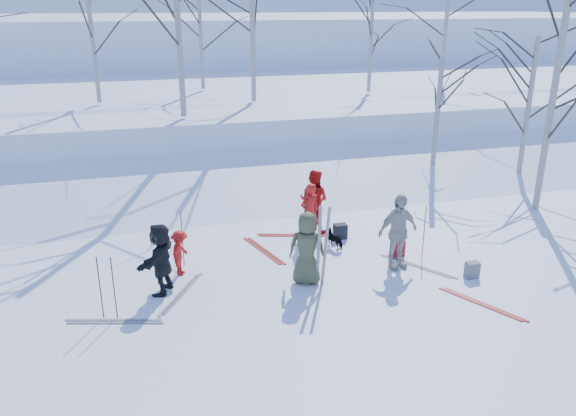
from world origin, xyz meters
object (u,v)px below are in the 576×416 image
object	(u,v)px
skier_red_seated	(180,253)
skier_red_north	(310,212)
backpack_grey	(472,270)
skier_olive_center	(307,248)
skier_cream_east	(398,232)
backpack_dark	(340,231)
dog	(335,239)
backpack_red	(398,248)
skier_grey_west	(161,259)
skier_redor_behind	(314,201)

from	to	relation	value
skier_red_seated	skier_red_north	bearing A→B (deg)	-47.59
backpack_grey	skier_olive_center	bearing A→B (deg)	167.78
skier_olive_center	skier_red_seated	bearing A→B (deg)	-1.40
skier_cream_east	skier_red_seated	bearing A→B (deg)	157.95
backpack_dark	dog	bearing A→B (deg)	-121.70
backpack_red	skier_grey_west	bearing A→B (deg)	-176.84
skier_cream_east	backpack_dark	world-z (taller)	skier_cream_east
dog	skier_grey_west	bearing A→B (deg)	-13.02
skier_red_seated	backpack_grey	world-z (taller)	skier_red_seated
backpack_red	dog	bearing A→B (deg)	147.00
skier_grey_west	dog	size ratio (longest dim) A/B	2.73
skier_red_north	skier_grey_west	distance (m)	4.35
skier_cream_east	skier_redor_behind	bearing A→B (deg)	102.78
skier_red_seated	dog	bearing A→B (deg)	-59.20
skier_red_north	dog	world-z (taller)	skier_red_north
backpack_dark	skier_olive_center	bearing A→B (deg)	-126.97
skier_red_north	skier_red_seated	size ratio (longest dim) A/B	1.45
skier_olive_center	backpack_dark	size ratio (longest dim) A/B	4.17
skier_olive_center	skier_cream_east	world-z (taller)	skier_cream_east
backpack_grey	backpack_dark	bearing A→B (deg)	125.11
skier_red_seated	skier_grey_west	world-z (taller)	skier_grey_west
skier_red_seated	skier_cream_east	bearing A→B (deg)	-76.98
skier_grey_west	backpack_red	size ratio (longest dim) A/B	3.77
skier_red_north	skier_redor_behind	size ratio (longest dim) A/B	0.90
skier_red_north	backpack_grey	xyz separation A→B (m)	(2.91, -3.10, -0.59)
backpack_grey	backpack_dark	world-z (taller)	backpack_dark
skier_red_north	skier_red_seated	xyz separation A→B (m)	(-3.47, -1.11, -0.24)
skier_redor_behind	backpack_dark	xyz separation A→B (m)	(0.52, -0.72, -0.67)
skier_red_north	backpack_red	size ratio (longest dim) A/B	3.73
skier_redor_behind	dog	distance (m)	1.43
skier_red_north	skier_olive_center	bearing A→B (deg)	50.13
skier_olive_center	skier_redor_behind	size ratio (longest dim) A/B	0.96
skier_olive_center	skier_red_north	world-z (taller)	skier_olive_center
skier_olive_center	backpack_dark	xyz separation A→B (m)	(1.63, 2.16, -0.63)
skier_redor_behind	skier_cream_east	world-z (taller)	skier_cream_east
skier_red_seated	backpack_dark	size ratio (longest dim) A/B	2.70
skier_olive_center	skier_grey_west	distance (m)	3.16
skier_red_seated	skier_grey_west	bearing A→B (deg)	172.79
skier_olive_center	skier_red_seated	world-z (taller)	skier_olive_center
skier_redor_behind	backpack_dark	bearing A→B (deg)	165.90
skier_cream_east	dog	size ratio (longest dim) A/B	3.14
skier_olive_center	backpack_dark	distance (m)	2.78
skier_grey_west	backpack_dark	distance (m)	5.09
skier_redor_behind	backpack_dark	world-z (taller)	skier_redor_behind
skier_red_seated	dog	xyz separation A→B (m)	(3.95, 0.43, -0.30)
skier_red_seated	skier_olive_center	bearing A→B (deg)	-89.28
skier_olive_center	skier_red_north	bearing A→B (deg)	-86.82
skier_red_seated	backpack_red	xyz separation A→B (m)	(5.27, -0.43, -0.33)
skier_red_seated	backpack_red	bearing A→B (deg)	-70.05
skier_red_north	skier_grey_west	bearing A→B (deg)	4.78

